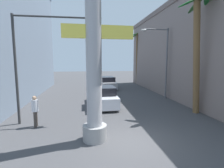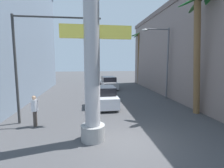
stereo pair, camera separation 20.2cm
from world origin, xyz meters
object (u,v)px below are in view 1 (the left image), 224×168
Objects in this scene: palm_tree_near_right at (199,43)px; car_far at (107,83)px; car_lead at (103,97)px; palm_tree_far_right at (138,48)px; street_lamp at (162,56)px; traffic_light_mast at (42,49)px; pedestrian_curb_left at (35,109)px; neon_sign_pole at (94,32)px.

car_far is at bearing 111.14° from palm_tree_near_right.
car_lead is 0.59× the size of palm_tree_far_right.
street_lamp is 1.09× the size of traffic_light_mast.
palm_tree_far_right reaches higher than palm_tree_near_right.
pedestrian_curb_left is at bearing -122.08° from traffic_light_mast.
traffic_light_mast is 1.29× the size of car_lead.
neon_sign_pole is 7.52m from palm_tree_near_right.
street_lamp is at bearing 92.09° from palm_tree_near_right.
palm_tree_near_right reaches higher than traffic_light_mast.
neon_sign_pole reaches higher than street_lamp.
pedestrian_curb_left is (-10.68, -16.70, -4.48)m from palm_tree_far_right.
pedestrian_curb_left is (-9.79, -5.91, -3.02)m from street_lamp.
car_far is 13.76m from pedestrian_curb_left.
neon_sign_pole is at bearing -129.95° from street_lamp.
street_lamp is 0.86× the size of palm_tree_near_right.
street_lamp reaches higher than pedestrian_curb_left.
neon_sign_pole reaches higher than palm_tree_near_right.
neon_sign_pole is 1.48× the size of street_lamp.
traffic_light_mast is 1.30× the size of car_far.
street_lamp is at bearing 31.11° from pedestrian_curb_left.
palm_tree_far_right is (0.90, 10.80, 1.46)m from street_lamp.
street_lamp is 1.40× the size of car_lead.
palm_tree_far_right is (7.59, 18.79, 0.76)m from neon_sign_pole.
palm_tree_far_right is at bearing 57.38° from traffic_light_mast.
car_far is at bearing 66.70° from pedestrian_curb_left.
street_lamp is 8.66m from car_far.
palm_tree_far_right reaches higher than street_lamp.
palm_tree_far_right is (5.24, 4.06, 4.74)m from car_far.
pedestrian_curb_left is at bearing -134.84° from car_lead.
palm_tree_far_right reaches higher than pedestrian_curb_left.
neon_sign_pole is 3.85m from traffic_light_mast.
traffic_light_mast is at bearing 135.14° from neon_sign_pole.
traffic_light_mast reaches higher than pedestrian_curb_left.
palm_tree_near_right is 10.67m from pedestrian_curb_left.
street_lamp is 1.42× the size of car_far.
traffic_light_mast reaches higher than car_far.
car_lead is 1.01× the size of car_far.
car_far is 0.61× the size of palm_tree_near_right.
neon_sign_pole is 5.65× the size of pedestrian_curb_left.
palm_tree_near_right reaches higher than car_lead.
street_lamp is 6.88m from car_lead.
car_lead is at bearing 152.23° from palm_tree_near_right.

